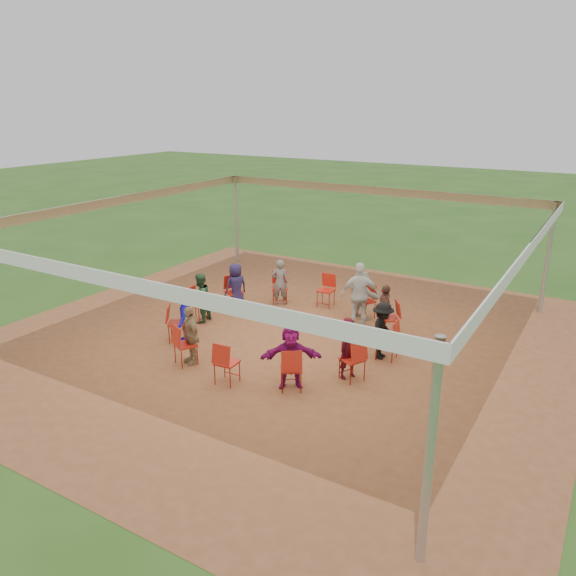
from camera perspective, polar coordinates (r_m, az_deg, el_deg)
The scene contains 28 objects.
ground at distance 13.50m, azimuth -0.37°, elevation -5.14°, with size 80.00×80.00×0.00m, color #2B5319.
dirt_patch at distance 13.50m, azimuth -0.37°, elevation -5.11°, with size 13.00×13.00×0.00m, color brown.
tent at distance 12.75m, azimuth -0.39°, elevation 4.69°, with size 10.33×10.33×3.00m.
chair_0 at distance 12.48m, azimuth 10.04°, elevation -5.23°, with size 0.42×0.44×0.90m, color red, non-canonical shape.
chair_1 at distance 13.68m, azimuth 10.24°, elevation -3.08°, with size 0.42×0.44×0.90m, color red, non-canonical shape.
chair_2 at distance 14.77m, azimuth 7.86°, elevation -1.35°, with size 0.42×0.44×0.90m, color red, non-canonical shape.
chair_3 at distance 15.48m, azimuth 3.87°, elevation -0.28°, with size 0.42×0.44×0.90m, color red, non-canonical shape.
chair_4 at distance 15.70m, azimuth -0.85°, elevation 0.03°, with size 0.42×0.44×0.90m, color red, non-canonical shape.
chair_5 at distance 15.38m, azimuth -5.50°, elevation -0.45°, with size 0.42×0.44×0.90m, color red, non-canonical shape.
chair_6 at distance 14.58m, azimuth -9.24°, elevation -1.68°, with size 0.42×0.44×0.90m, color red, non-canonical shape.
chair_7 at distance 13.45m, azimuth -11.18°, elevation -3.53°, with size 0.42×0.44×0.90m, color red, non-canonical shape.
chair_8 at distance 12.25m, azimuth -10.36°, elevation -5.70°, with size 0.42×0.44×0.90m, color red, non-canonical shape.
chair_9 at distance 11.33m, azimuth -6.23°, elevation -7.55°, with size 0.42×0.44×0.90m, color red, non-canonical shape.
chair_10 at distance 11.03m, azimuth 0.31°, elevation -8.19°, with size 0.42×0.44×0.90m, color red, non-canonical shape.
chair_11 at distance 11.47m, azimuth 6.55°, elevation -7.23°, with size 0.42×0.44×0.90m, color red, non-canonical shape.
person_seated_0 at distance 12.43m, azimuth 9.56°, elevation -4.29°, with size 0.83×0.41×1.29m, color black.
person_seated_1 at distance 13.59m, azimuth 9.80°, elevation -2.31°, with size 0.76×0.39×1.29m, color brown.
person_seated_2 at distance 14.62m, azimuth 7.54°, elevation -0.69°, with size 1.20×0.45×1.29m, color #B6B5A3.
person_seated_3 at distance 15.52m, azimuth -0.84°, elevation 0.60°, with size 0.47×0.31×1.29m, color slate.
person_seated_4 at distance 15.21m, azimuth -5.30°, elevation 0.15°, with size 0.63×0.35×1.29m, color #221B44.
person_seated_5 at distance 14.44m, azimuth -8.89°, elevation -1.00°, with size 0.63×0.36×1.29m, color #2B5534.
person_seated_6 at distance 13.36m, azimuth -10.73°, elevation -2.72°, with size 0.83×0.41×1.29m, color #0D0DA7.
person_seated_7 at distance 12.21m, azimuth -9.90°, elevation -4.72°, with size 0.76×0.39×1.29m, color #A1875F.
person_seated_8 at distance 11.05m, azimuth 0.27°, elevation -6.98°, with size 1.20×0.45×1.29m, color #7E0D59.
person_seated_9 at distance 11.47m, azimuth 6.20°, elevation -6.11°, with size 0.47×0.31×1.29m, color #3E0811.
standing_person at distance 14.02m, azimuth 7.31°, elevation -0.72°, with size 0.97×0.50×1.66m, color silver.
cable_coil at distance 14.02m, azimuth 3.63°, elevation -4.18°, with size 0.33×0.33×0.03m.
laptop at distance 12.48m, azimuth 8.85°, elevation -4.32°, with size 0.29×0.35×0.23m.
Camera 1 is at (6.44, -10.58, 5.37)m, focal length 35.00 mm.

